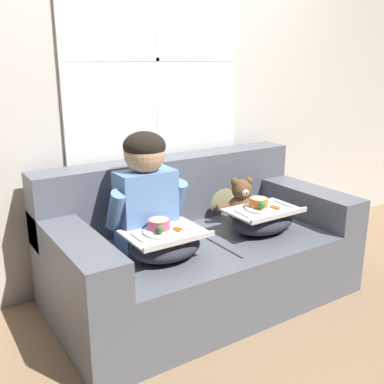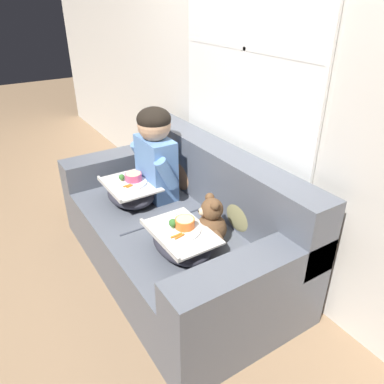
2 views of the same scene
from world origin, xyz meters
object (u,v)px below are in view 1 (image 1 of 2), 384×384
object	(u,v)px
throw_pillow_behind_child	(129,208)
couch	(198,249)
child_figure	(146,185)
lap_tray_teddy	(263,219)
throw_pillow_behind_teddy	(220,191)
lap_tray_child	(165,244)
teddy_bear	(242,204)

from	to	relation	value
throw_pillow_behind_child	couch	bearing A→B (deg)	-34.52
throw_pillow_behind_child	child_figure	size ratio (longest dim) A/B	0.53
throw_pillow_behind_child	lap_tray_teddy	size ratio (longest dim) A/B	0.80
throw_pillow_behind_teddy	lap_tray_child	bearing A→B (deg)	-147.62
child_figure	throw_pillow_behind_child	bearing A→B (deg)	90.00
lap_tray_teddy	child_figure	bearing A→B (deg)	163.22
throw_pillow_behind_teddy	teddy_bear	world-z (taller)	throw_pillow_behind_teddy
couch	child_figure	world-z (taller)	child_figure
throw_pillow_behind_child	lap_tray_teddy	distance (m)	0.83
child_figure	lap_tray_teddy	distance (m)	0.78
throw_pillow_behind_teddy	teddy_bear	bearing A→B (deg)	-90.31
child_figure	lap_tray_child	xyz separation A→B (m)	(-0.00, -0.21, -0.28)
teddy_bear	lap_tray_child	distance (m)	0.73
couch	lap_tray_teddy	bearing A→B (deg)	-30.27
teddy_bear	throw_pillow_behind_teddy	bearing A→B (deg)	89.69
child_figure	couch	bearing A→B (deg)	-1.14
throw_pillow_behind_child	teddy_bear	world-z (taller)	throw_pillow_behind_child
lap_tray_teddy	teddy_bear	bearing A→B (deg)	90.19
child_figure	teddy_bear	xyz separation A→B (m)	(0.70, -0.00, -0.23)
teddy_bear	child_figure	bearing A→B (deg)	179.76
lap_tray_child	teddy_bear	bearing A→B (deg)	16.54
couch	teddy_bear	bearing A→B (deg)	0.67
throw_pillow_behind_child	lap_tray_child	bearing A→B (deg)	-90.11
throw_pillow_behind_child	teddy_bear	size ratio (longest dim) A/B	1.07
throw_pillow_behind_teddy	lap_tray_teddy	distance (m)	0.45
couch	child_figure	size ratio (longest dim) A/B	2.76
child_figure	lap_tray_teddy	size ratio (longest dim) A/B	1.51
teddy_bear	lap_tray_child	world-z (taller)	teddy_bear
couch	throw_pillow_behind_teddy	bearing A→B (deg)	34.52
couch	lap_tray_child	distance (m)	0.45
teddy_bear	lap_tray_child	xyz separation A→B (m)	(-0.70, -0.21, -0.05)
throw_pillow_behind_teddy	lap_tray_teddy	bearing A→B (deg)	-90.08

